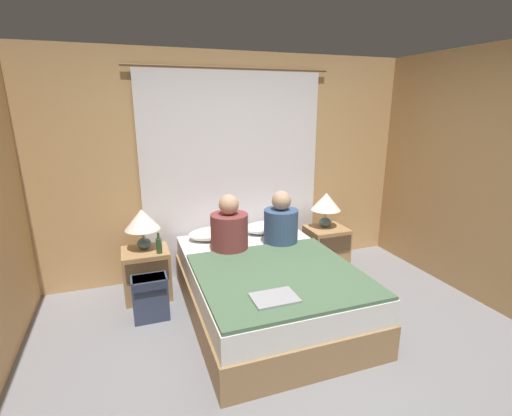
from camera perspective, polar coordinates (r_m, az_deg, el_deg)
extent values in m
plane|color=gray|center=(3.08, 8.11, -23.69)|extent=(16.00, 16.00, 0.00)
cube|color=tan|center=(4.31, -3.68, 6.35)|extent=(4.37, 0.06, 2.50)
cube|color=white|center=(4.27, -3.43, 4.87)|extent=(2.06, 0.02, 2.30)
cylinder|color=brown|center=(4.21, -3.70, 20.69)|extent=(2.26, 0.02, 0.02)
cube|color=#99754C|center=(3.66, 1.63, -13.69)|extent=(1.43, 2.01, 0.31)
cube|color=white|center=(3.54, 1.67, -10.00)|extent=(1.39, 1.97, 0.22)
cube|color=#A87F51|center=(4.06, -16.44, -9.63)|extent=(0.46, 0.40, 0.51)
cube|color=#4C3823|center=(3.82, -16.38, -9.23)|extent=(0.41, 0.02, 0.19)
cube|color=#A87F51|center=(4.62, 10.70, -6.04)|extent=(0.46, 0.40, 0.51)
cube|color=#4C3823|center=(4.41, 12.13, -5.46)|extent=(0.41, 0.02, 0.19)
ellipsoid|color=slate|center=(3.98, -16.84, -5.23)|extent=(0.14, 0.14, 0.11)
cylinder|color=#B2A893|center=(3.95, -16.96, -3.79)|extent=(0.02, 0.02, 0.10)
cone|color=white|center=(3.90, -17.14, -1.67)|extent=(0.35, 0.35, 0.21)
ellipsoid|color=slate|center=(4.56, 10.58, -2.15)|extent=(0.14, 0.14, 0.11)
cylinder|color=#B2A893|center=(4.53, 10.65, -0.88)|extent=(0.02, 0.02, 0.10)
cone|color=white|center=(4.49, 10.75, 1.00)|extent=(0.35, 0.35, 0.21)
ellipsoid|color=white|center=(4.09, -6.50, -3.90)|extent=(0.56, 0.34, 0.12)
ellipsoid|color=white|center=(4.27, 1.76, -2.96)|extent=(0.56, 0.34, 0.12)
cube|color=#4C6B4C|center=(3.23, 3.66, -10.21)|extent=(1.37, 1.35, 0.03)
cylinder|color=brown|center=(3.71, -4.11, -3.79)|extent=(0.37, 0.37, 0.38)
sphere|color=tan|center=(3.62, -4.20, 0.54)|extent=(0.20, 0.20, 0.20)
cylinder|color=#38517A|center=(3.89, 3.84, -2.92)|extent=(0.36, 0.36, 0.37)
sphere|color=tan|center=(3.81, 3.92, 1.16)|extent=(0.20, 0.20, 0.20)
cylinder|color=#2D4C28|center=(3.82, -14.70, -5.65)|extent=(0.06, 0.06, 0.15)
cylinder|color=#2D4C28|center=(3.79, -14.81, -4.14)|extent=(0.02, 0.02, 0.06)
cube|color=#9EA0A5|center=(2.83, 2.85, -13.65)|extent=(0.34, 0.24, 0.02)
cube|color=#333D56|center=(3.67, -15.92, -13.17)|extent=(0.32, 0.19, 0.43)
cube|color=#283045|center=(3.58, -16.11, -10.89)|extent=(0.29, 0.20, 0.08)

